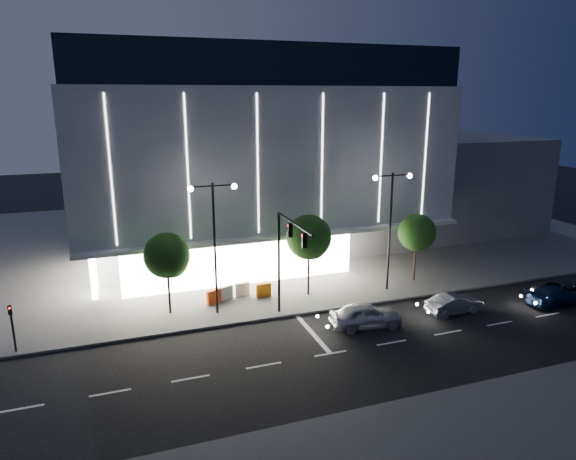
# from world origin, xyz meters

# --- Properties ---
(ground) EXTENTS (160.00, 160.00, 0.00)m
(ground) POSITION_xyz_m (0.00, 0.00, 0.00)
(ground) COLOR black
(ground) RESTS_ON ground
(sidewalk_museum) EXTENTS (70.00, 40.00, 0.15)m
(sidewalk_museum) POSITION_xyz_m (5.00, 24.00, 0.07)
(sidewalk_museum) COLOR #474747
(sidewalk_museum) RESTS_ON ground
(sidewalk_near) EXTENTS (70.00, 10.00, 0.15)m
(sidewalk_near) POSITION_xyz_m (5.00, -12.00, 0.07)
(sidewalk_near) COLOR #474747
(sidewalk_near) RESTS_ON ground
(museum) EXTENTS (30.00, 25.80, 18.00)m
(museum) POSITION_xyz_m (2.98, 22.31, 9.27)
(museum) COLOR #4C4C51
(museum) RESTS_ON ground
(annex_building) EXTENTS (16.00, 20.00, 10.00)m
(annex_building) POSITION_xyz_m (26.00, 24.00, 5.00)
(annex_building) COLOR #4C4C51
(annex_building) RESTS_ON ground
(traffic_mast) EXTENTS (0.33, 5.89, 7.07)m
(traffic_mast) POSITION_xyz_m (1.00, 3.34, 5.03)
(traffic_mast) COLOR black
(traffic_mast) RESTS_ON ground
(street_lamp_west) EXTENTS (3.16, 0.36, 9.00)m
(street_lamp_west) POSITION_xyz_m (-3.00, 6.00, 5.96)
(street_lamp_west) COLOR black
(street_lamp_west) RESTS_ON ground
(street_lamp_east) EXTENTS (3.16, 0.36, 9.00)m
(street_lamp_east) POSITION_xyz_m (10.00, 6.00, 5.96)
(street_lamp_east) COLOR black
(street_lamp_east) RESTS_ON ground
(ped_signal_far) EXTENTS (0.22, 0.24, 3.00)m
(ped_signal_far) POSITION_xyz_m (-15.00, 4.50, 1.89)
(ped_signal_far) COLOR black
(ped_signal_far) RESTS_ON ground
(tree_left) EXTENTS (3.02, 3.02, 5.72)m
(tree_left) POSITION_xyz_m (-5.97, 7.02, 4.03)
(tree_left) COLOR black
(tree_left) RESTS_ON ground
(tree_mid) EXTENTS (3.25, 3.25, 6.15)m
(tree_mid) POSITION_xyz_m (4.03, 7.02, 4.33)
(tree_mid) COLOR black
(tree_mid) RESTS_ON ground
(tree_right) EXTENTS (2.91, 2.91, 5.51)m
(tree_right) POSITION_xyz_m (13.03, 7.02, 3.88)
(tree_right) COLOR black
(tree_right) RESTS_ON ground
(car_lead) EXTENTS (4.81, 2.40, 1.57)m
(car_lead) POSITION_xyz_m (5.54, 0.96, 0.79)
(car_lead) COLOR #ADAFB5
(car_lead) RESTS_ON ground
(car_second) EXTENTS (4.05, 1.58, 1.31)m
(car_second) POSITION_xyz_m (12.25, 0.93, 0.66)
(car_second) COLOR #9D9FA4
(car_second) RESTS_ON ground
(car_third) EXTENTS (4.61, 2.01, 1.32)m
(car_third) POSITION_xyz_m (19.95, -0.25, 0.66)
(car_third) COLOR #112141
(car_third) RESTS_ON ground
(car_fourth) EXTENTS (5.25, 2.71, 1.42)m
(car_fourth) POSITION_xyz_m (21.60, 0.19, 0.71)
(car_fourth) COLOR #27282C
(car_fourth) RESTS_ON ground
(barrier_a) EXTENTS (1.11, 0.67, 1.00)m
(barrier_a) POSITION_xyz_m (-2.90, 7.60, 0.65)
(barrier_a) COLOR #FE460E
(barrier_a) RESTS_ON sidewalk_museum
(barrier_b) EXTENTS (1.11, 0.66, 1.00)m
(barrier_b) POSITION_xyz_m (-1.96, 8.03, 0.65)
(barrier_b) COLOR silver
(barrier_b) RESTS_ON sidewalk_museum
(barrier_c) EXTENTS (1.11, 0.31, 1.00)m
(barrier_c) POSITION_xyz_m (0.77, 7.66, 0.65)
(barrier_c) COLOR orange
(barrier_c) RESTS_ON sidewalk_museum
(barrier_d) EXTENTS (1.12, 0.40, 1.00)m
(barrier_d) POSITION_xyz_m (-0.67, 8.34, 0.65)
(barrier_d) COLOR white
(barrier_d) RESTS_ON sidewalk_museum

